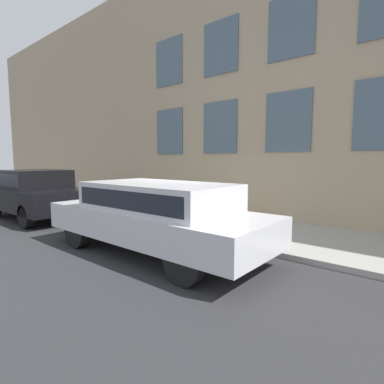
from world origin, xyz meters
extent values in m
plane|color=#2D2D30|center=(0.00, 0.00, 0.00)|extent=(80.00, 80.00, 0.00)
cube|color=#9E9B93|center=(1.57, 0.00, 0.06)|extent=(3.14, 60.00, 0.12)
cube|color=tan|center=(3.29, 0.00, 4.65)|extent=(0.30, 40.00, 9.29)
cube|color=#4C6070|center=(3.12, -1.21, 3.09)|extent=(0.03, 1.39, 1.77)
cube|color=#4C6070|center=(3.12, 1.21, 3.09)|extent=(0.03, 1.39, 1.77)
cube|color=#4C6070|center=(3.12, 3.64, 3.09)|extent=(0.03, 1.39, 1.77)
cube|color=#4C6070|center=(3.12, -1.21, 5.76)|extent=(0.03, 1.39, 1.77)
cube|color=#4C6070|center=(3.12, 1.21, 5.76)|extent=(0.03, 1.39, 1.77)
cube|color=#4C6070|center=(3.12, 3.64, 5.76)|extent=(0.03, 1.39, 1.77)
cylinder|color=gold|center=(0.57, 0.18, 0.14)|extent=(0.28, 0.28, 0.04)
cylinder|color=gold|center=(0.57, 0.18, 0.43)|extent=(0.21, 0.21, 0.61)
sphere|color=#A4891E|center=(0.57, 0.18, 0.73)|extent=(0.22, 0.22, 0.22)
cylinder|color=black|center=(0.57, 0.18, 0.80)|extent=(0.07, 0.07, 0.09)
cylinder|color=gold|center=(0.57, 0.02, 0.50)|extent=(0.09, 0.10, 0.09)
cylinder|color=gold|center=(0.57, 0.33, 0.50)|extent=(0.09, 0.10, 0.09)
cylinder|color=navy|center=(0.65, 0.61, 0.38)|extent=(0.07, 0.07, 0.51)
cylinder|color=navy|center=(0.76, 0.61, 0.38)|extent=(0.07, 0.07, 0.51)
cube|color=#1E59A5|center=(0.71, 0.61, 0.82)|extent=(0.14, 0.09, 0.38)
cylinder|color=#1E59A5|center=(0.61, 0.61, 0.83)|extent=(0.06, 0.06, 0.36)
cylinder|color=#1E59A5|center=(0.80, 0.61, 0.83)|extent=(0.06, 0.06, 0.36)
sphere|color=beige|center=(0.71, 0.61, 1.09)|extent=(0.17, 0.17, 0.17)
cylinder|color=black|center=(-2.18, 1.40, 0.37)|extent=(0.24, 0.73, 0.73)
cylinder|color=black|center=(-0.45, 1.40, 0.37)|extent=(0.24, 0.73, 0.73)
cylinder|color=black|center=(-2.18, -1.80, 0.37)|extent=(0.24, 0.73, 0.73)
cylinder|color=black|center=(-0.45, -1.80, 0.37)|extent=(0.24, 0.73, 0.73)
cube|color=silver|center=(-1.31, -0.20, 0.66)|extent=(1.96, 5.16, 0.58)
cube|color=silver|center=(-1.31, -0.33, 1.22)|extent=(1.73, 3.20, 0.55)
cube|color=#1E232D|center=(-1.31, -0.33, 1.22)|extent=(1.74, 2.95, 0.35)
cylinder|color=black|center=(-0.42, 6.96, 0.34)|extent=(0.24, 0.69, 0.69)
cylinder|color=black|center=(-2.13, 4.32, 0.34)|extent=(0.24, 0.69, 0.69)
cylinder|color=black|center=(-0.42, 4.32, 0.34)|extent=(0.24, 0.69, 0.69)
cube|color=black|center=(-1.27, 5.64, 0.69)|extent=(1.94, 4.27, 0.70)
cube|color=black|center=(-1.27, 5.64, 1.34)|extent=(1.71, 2.05, 0.59)
cube|color=#1E232D|center=(-1.27, 5.64, 1.34)|extent=(1.72, 1.89, 0.38)
camera|label=1|loc=(-5.58, -4.80, 1.95)|focal=28.00mm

